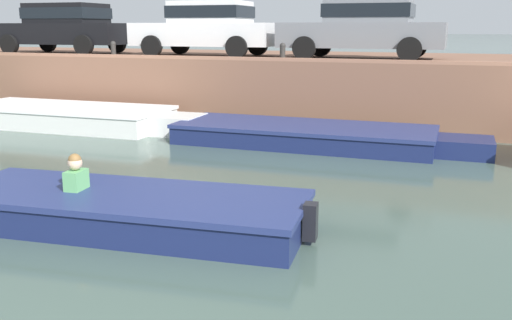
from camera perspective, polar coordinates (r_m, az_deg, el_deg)
ground_plane at (r=8.38m, az=1.60°, el=-4.55°), size 400.00×400.00×0.00m
far_quay_wall at (r=16.95m, az=11.42°, el=7.21°), size 60.00×6.00×1.71m
far_wall_coping at (r=14.05m, az=9.78°, el=9.75°), size 60.00×0.24×0.08m
boat_moored_west_white at (r=15.54m, az=-17.67°, el=4.14°), size 6.57×2.20×0.54m
boat_moored_central_navy at (r=12.58m, az=5.95°, el=2.45°), size 6.77×2.04×0.44m
motorboat_passing at (r=7.72m, az=-14.35°, el=-4.72°), size 5.78×2.04×0.94m
car_leftmost_black at (r=19.50m, az=-18.57°, el=12.57°), size 4.41×2.10×1.54m
car_left_inner_white at (r=16.90m, az=-4.84°, el=13.18°), size 4.17×2.11×1.54m
car_centre_grey at (r=15.57m, az=10.81°, el=13.01°), size 4.25×1.99×1.54m
mooring_bollard_west at (r=16.76m, az=-14.09°, el=10.77°), size 0.15×0.15×0.45m
mooring_bollard_mid at (r=14.60m, az=2.68°, el=10.83°), size 0.15×0.15×0.45m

